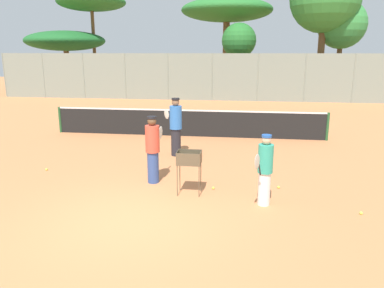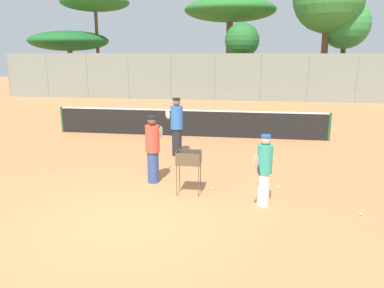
# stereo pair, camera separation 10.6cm
# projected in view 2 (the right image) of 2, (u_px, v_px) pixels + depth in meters

# --- Properties ---
(ground_plane) EXTENTS (80.00, 80.00, 0.00)m
(ground_plane) POSITION_uv_depth(u_px,v_px,m) (128.00, 221.00, 7.48)
(ground_plane) COLOR #D37F4C
(tennis_net) EXTENTS (10.83, 0.10, 1.07)m
(tennis_net) POSITION_uv_depth(u_px,v_px,m) (189.00, 122.00, 14.83)
(tennis_net) COLOR #26592D
(tennis_net) RESTS_ON ground_plane
(back_fence) EXTENTS (30.76, 0.08, 3.17)m
(back_fence) POSITION_uv_depth(u_px,v_px,m) (215.00, 77.00, 25.45)
(back_fence) COLOR gray
(back_fence) RESTS_ON ground_plane
(tree_0) EXTENTS (5.72, 5.72, 8.01)m
(tree_0) POSITION_uv_depth(u_px,v_px,m) (95.00, 3.00, 31.36)
(tree_0) COLOR brown
(tree_0) RESTS_ON ground_plane
(tree_1) EXTENTS (6.72, 6.72, 5.01)m
(tree_1) POSITION_uv_depth(u_px,v_px,m) (69.00, 41.00, 32.11)
(tree_1) COLOR brown
(tree_1) RESTS_ON ground_plane
(tree_2) EXTENTS (2.53, 2.53, 5.34)m
(tree_2) POSITION_uv_depth(u_px,v_px,m) (242.00, 41.00, 27.47)
(tree_2) COLOR brown
(tree_2) RESTS_ON ground_plane
(tree_3) EXTENTS (7.26, 7.26, 7.39)m
(tree_3) POSITION_uv_depth(u_px,v_px,m) (230.00, 11.00, 29.69)
(tree_3) COLOR brown
(tree_3) RESTS_ON ground_plane
(tree_4) EXTENTS (3.42, 3.42, 6.87)m
(tree_4) POSITION_uv_depth(u_px,v_px,m) (346.00, 25.00, 26.44)
(tree_4) COLOR brown
(tree_4) RESTS_ON ground_plane
(player_white_outfit) EXTENTS (0.72, 0.76, 1.87)m
(player_white_outfit) POSITION_uv_depth(u_px,v_px,m) (177.00, 126.00, 11.98)
(player_white_outfit) COLOR #26262D
(player_white_outfit) RESTS_ON ground_plane
(player_red_cap) EXTENTS (0.36, 0.91, 1.73)m
(player_red_cap) POSITION_uv_depth(u_px,v_px,m) (153.00, 149.00, 9.50)
(player_red_cap) COLOR #334C8C
(player_red_cap) RESTS_ON ground_plane
(player_yellow_shirt) EXTENTS (0.45, 0.83, 1.58)m
(player_yellow_shirt) POSITION_uv_depth(u_px,v_px,m) (264.00, 169.00, 8.06)
(player_yellow_shirt) COLOR white
(player_yellow_shirt) RESTS_ON ground_plane
(ball_cart) EXTENTS (0.56, 0.41, 1.04)m
(ball_cart) POSITION_uv_depth(u_px,v_px,m) (189.00, 161.00, 8.72)
(ball_cart) COLOR brown
(ball_cart) RESTS_ON ground_plane
(tennis_ball_0) EXTENTS (0.07, 0.07, 0.07)m
(tennis_ball_0) POSITION_uv_depth(u_px,v_px,m) (279.00, 187.00, 9.23)
(tennis_ball_0) COLOR #D1E54C
(tennis_ball_0) RESTS_ON ground_plane
(tennis_ball_1) EXTENTS (0.07, 0.07, 0.07)m
(tennis_ball_1) POSITION_uv_depth(u_px,v_px,m) (361.00, 214.00, 7.72)
(tennis_ball_1) COLOR #D1E54C
(tennis_ball_1) RESTS_ON ground_plane
(tennis_ball_2) EXTENTS (0.07, 0.07, 0.07)m
(tennis_ball_2) POSITION_uv_depth(u_px,v_px,m) (48.00, 169.00, 10.69)
(tennis_ball_2) COLOR #D1E54C
(tennis_ball_2) RESTS_ON ground_plane
(tennis_ball_3) EXTENTS (0.07, 0.07, 0.07)m
(tennis_ball_3) POSITION_uv_depth(u_px,v_px,m) (213.00, 188.00, 9.19)
(tennis_ball_3) COLOR #D1E54C
(tennis_ball_3) RESTS_ON ground_plane
(tennis_ball_4) EXTENTS (0.07, 0.07, 0.07)m
(tennis_ball_4) POSITION_uv_depth(u_px,v_px,m) (198.00, 153.00, 12.37)
(tennis_ball_4) COLOR #D1E54C
(tennis_ball_4) RESTS_ON ground_plane
(parked_car) EXTENTS (4.20, 1.70, 1.60)m
(parked_car) POSITION_uv_depth(u_px,v_px,m) (119.00, 84.00, 31.12)
(parked_car) COLOR white
(parked_car) RESTS_ON ground_plane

